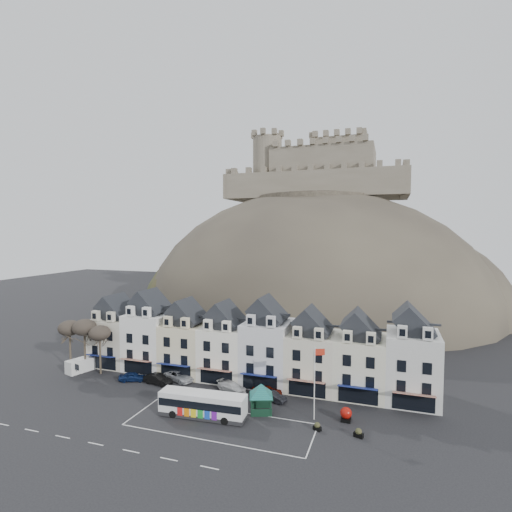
{
  "coord_description": "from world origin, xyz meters",
  "views": [
    {
      "loc": [
        20.68,
        -40.8,
        22.97
      ],
      "look_at": [
        -1.24,
        24.0,
        18.56
      ],
      "focal_mm": 28.0,
      "sensor_mm": 36.0,
      "label": 1
    }
  ],
  "objects_px": {
    "red_buoy": "(346,414)",
    "car_silver": "(179,376)",
    "car_navy": "(132,377)",
    "bus": "(203,404)",
    "car_black": "(158,379)",
    "bus_shelter": "(261,390)",
    "car_maroon": "(267,391)",
    "white_van": "(81,365)",
    "flagpole": "(315,378)",
    "car_white": "(232,387)",
    "car_charcoal": "(272,396)"
  },
  "relations": [
    {
      "from": "car_black",
      "to": "bus_shelter",
      "type": "bearing_deg",
      "value": -92.39
    },
    {
      "from": "bus_shelter",
      "to": "white_van",
      "type": "bearing_deg",
      "value": 152.26
    },
    {
      "from": "bus_shelter",
      "to": "car_navy",
      "type": "bearing_deg",
      "value": 150.81
    },
    {
      "from": "bus",
      "to": "car_silver",
      "type": "relative_size",
      "value": 2.13
    },
    {
      "from": "car_white",
      "to": "car_charcoal",
      "type": "distance_m",
      "value": 6.52
    },
    {
      "from": "bus",
      "to": "car_maroon",
      "type": "xyz_separation_m",
      "value": [
        5.63,
        8.47,
        -0.97
      ]
    },
    {
      "from": "car_silver",
      "to": "car_white",
      "type": "xyz_separation_m",
      "value": [
        9.2,
        -1.28,
        -0.05
      ]
    },
    {
      "from": "red_buoy",
      "to": "flagpole",
      "type": "relative_size",
      "value": 0.19
    },
    {
      "from": "car_charcoal",
      "to": "car_navy",
      "type": "bearing_deg",
      "value": 106.99
    },
    {
      "from": "car_white",
      "to": "flagpole",
      "type": "bearing_deg",
      "value": -88.66
    },
    {
      "from": "bus_shelter",
      "to": "white_van",
      "type": "xyz_separation_m",
      "value": [
        -32.31,
        4.62,
        -1.82
      ]
    },
    {
      "from": "car_white",
      "to": "car_maroon",
      "type": "relative_size",
      "value": 1.09
    },
    {
      "from": "white_van",
      "to": "car_black",
      "type": "bearing_deg",
      "value": 13.7
    },
    {
      "from": "bus_shelter",
      "to": "car_silver",
      "type": "relative_size",
      "value": 1.07
    },
    {
      "from": "bus_shelter",
      "to": "car_black",
      "type": "height_order",
      "value": "bus_shelter"
    },
    {
      "from": "bus",
      "to": "red_buoy",
      "type": "bearing_deg",
      "value": 11.65
    },
    {
      "from": "car_navy",
      "to": "car_charcoal",
      "type": "height_order",
      "value": "car_navy"
    },
    {
      "from": "car_black",
      "to": "car_silver",
      "type": "height_order",
      "value": "car_black"
    },
    {
      "from": "white_van",
      "to": "car_white",
      "type": "distance_m",
      "value": 26.33
    },
    {
      "from": "bus_shelter",
      "to": "car_silver",
      "type": "height_order",
      "value": "bus_shelter"
    },
    {
      "from": "white_van",
      "to": "car_white",
      "type": "xyz_separation_m",
      "value": [
        26.33,
        0.29,
        -0.38
      ]
    },
    {
      "from": "white_van",
      "to": "car_black",
      "type": "height_order",
      "value": "white_van"
    },
    {
      "from": "flagpole",
      "to": "car_black",
      "type": "height_order",
      "value": "flagpole"
    },
    {
      "from": "red_buoy",
      "to": "car_navy",
      "type": "distance_m",
      "value": 32.36
    },
    {
      "from": "bus_shelter",
      "to": "flagpole",
      "type": "xyz_separation_m",
      "value": [
        6.79,
        0.3,
        2.27
      ]
    },
    {
      "from": "car_silver",
      "to": "car_charcoal",
      "type": "distance_m",
      "value": 15.8
    },
    {
      "from": "car_charcoal",
      "to": "car_silver",
      "type": "bearing_deg",
      "value": 97.89
    },
    {
      "from": "car_black",
      "to": "car_silver",
      "type": "distance_m",
      "value": 3.25
    },
    {
      "from": "car_black",
      "to": "car_maroon",
      "type": "relative_size",
      "value": 1.07
    },
    {
      "from": "car_navy",
      "to": "car_charcoal",
      "type": "relative_size",
      "value": 1.03
    },
    {
      "from": "car_silver",
      "to": "car_navy",
      "type": "bearing_deg",
      "value": 131.76
    },
    {
      "from": "car_white",
      "to": "bus_shelter",
      "type": "bearing_deg",
      "value": -108.18
    },
    {
      "from": "bus",
      "to": "car_white",
      "type": "height_order",
      "value": "bus"
    },
    {
      "from": "bus",
      "to": "red_buoy",
      "type": "distance_m",
      "value": 17.46
    },
    {
      "from": "red_buoy",
      "to": "car_navy",
      "type": "bearing_deg",
      "value": 175.37
    },
    {
      "from": "bus_shelter",
      "to": "flagpole",
      "type": "height_order",
      "value": "flagpole"
    },
    {
      "from": "car_silver",
      "to": "car_charcoal",
      "type": "relative_size",
      "value": 1.32
    },
    {
      "from": "flagpole",
      "to": "car_white",
      "type": "height_order",
      "value": "flagpole"
    },
    {
      "from": "red_buoy",
      "to": "car_black",
      "type": "distance_m",
      "value": 28.01
    },
    {
      "from": "car_navy",
      "to": "white_van",
      "type": "bearing_deg",
      "value": 62.45
    },
    {
      "from": "flagpole",
      "to": "car_silver",
      "type": "height_order",
      "value": "flagpole"
    },
    {
      "from": "red_buoy",
      "to": "car_silver",
      "type": "bearing_deg",
      "value": 168.71
    },
    {
      "from": "bus_shelter",
      "to": "red_buoy",
      "type": "bearing_deg",
      "value": -13.7
    },
    {
      "from": "bus",
      "to": "car_navy",
      "type": "relative_size",
      "value": 2.75
    },
    {
      "from": "red_buoy",
      "to": "white_van",
      "type": "height_order",
      "value": "white_van"
    },
    {
      "from": "car_black",
      "to": "car_charcoal",
      "type": "relative_size",
      "value": 1.17
    },
    {
      "from": "car_silver",
      "to": "car_white",
      "type": "distance_m",
      "value": 9.29
    },
    {
      "from": "bus_shelter",
      "to": "car_black",
      "type": "xyz_separation_m",
      "value": [
        -17.46,
        3.86,
        -2.13
      ]
    },
    {
      "from": "red_buoy",
      "to": "car_navy",
      "type": "xyz_separation_m",
      "value": [
        -32.25,
        2.61,
        -0.19
      ]
    },
    {
      "from": "red_buoy",
      "to": "car_white",
      "type": "relative_size",
      "value": 0.37
    }
  ]
}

